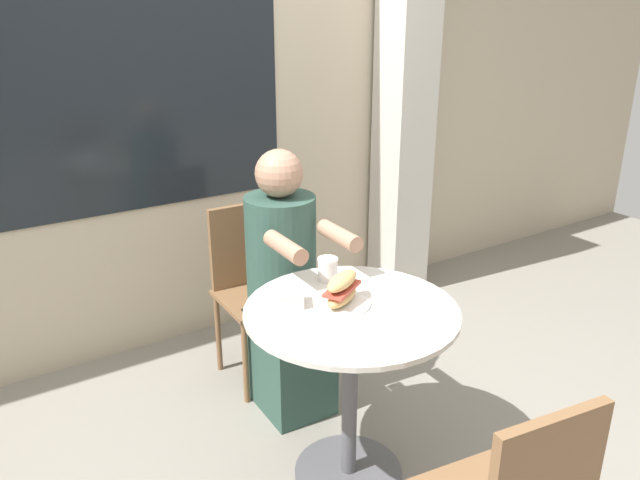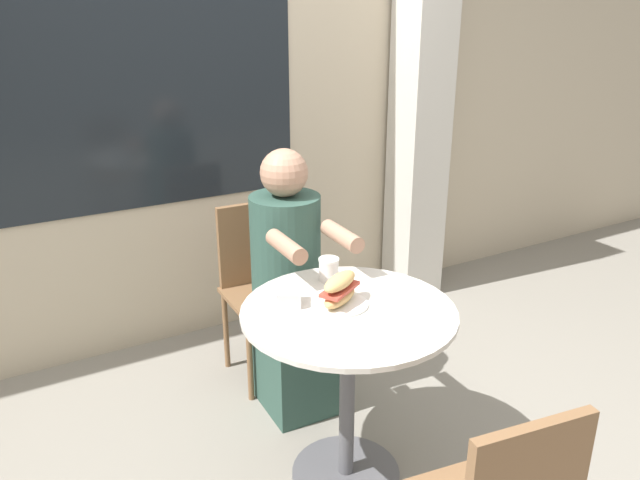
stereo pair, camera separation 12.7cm
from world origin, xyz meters
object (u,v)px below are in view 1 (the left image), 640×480
Objects in this scene: seated_diner at (285,299)px; sandwich_on_plate at (342,291)px; cafe_table at (351,355)px; drink_cup at (328,269)px; diner_chair at (251,276)px.

sandwich_on_plate is at bearing 85.64° from seated_diner.
sandwich_on_plate is (-0.01, 0.05, 0.25)m from cafe_table.
cafe_table is 3.71× the size of sandwich_on_plate.
diner_chair is at bearing 91.40° from drink_cup.
sandwich_on_plate is (-0.06, -0.87, 0.28)m from diner_chair.
diner_chair reaches higher than cafe_table.
drink_cup is at bearing 75.51° from cafe_table.
sandwich_on_plate is at bearing -110.16° from drink_cup.
sandwich_on_plate is 2.26× the size of drink_cup.
drink_cup is (0.02, -0.31, 0.26)m from seated_diner.
seated_diner is at bearing 85.38° from cafe_table.
drink_cup is (0.02, -0.66, 0.27)m from diner_chair.
seated_diner reaches higher than sandwich_on_plate.
diner_chair is 0.91m from sandwich_on_plate.
drink_cup is at bearing 95.52° from seated_diner.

